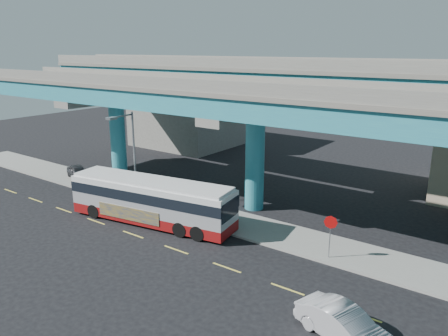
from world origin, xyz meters
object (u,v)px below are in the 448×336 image
Objects in this scene: stop_sign at (330,227)px; street_lamp at (128,146)px; transit_bus at (152,199)px; parked_car at (78,172)px; sedan at (344,325)px.

street_lamp is at bearing -169.03° from stop_sign.
stop_sign is at bearing 2.53° from street_lamp.
transit_bus is 3.32× the size of parked_car.
stop_sign is (16.60, 0.73, -2.94)m from street_lamp.
street_lamp is (9.93, -2.12, 4.27)m from parked_car.
sedan is (16.44, -4.64, -1.05)m from transit_bus.
sedan is 1.24× the size of parked_car.
parked_car is at bearing 91.92° from sedan.
street_lamp reaches higher than transit_bus.
parked_car is 26.60m from stop_sign.
transit_bus is at bearing -162.11° from stop_sign.
sedan is 7.79m from stop_sign.
transit_bus is at bearing -20.57° from street_lamp.
sedan reaches higher than parked_car.
stop_sign is (12.85, 2.14, 0.30)m from transit_bus.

